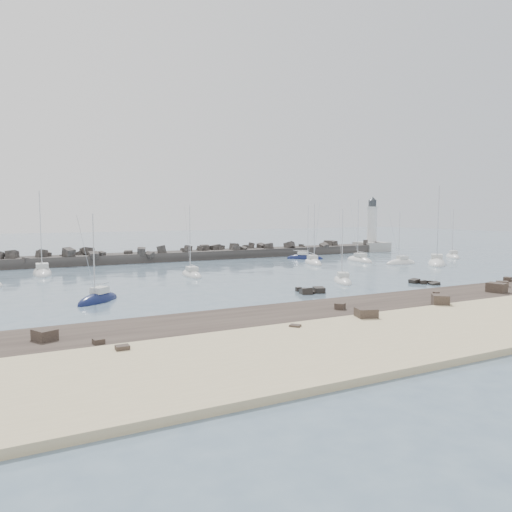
% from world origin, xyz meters
% --- Properties ---
extents(ground, '(400.00, 400.00, 0.00)m').
position_xyz_m(ground, '(0.00, 0.00, 0.00)').
color(ground, slate).
rests_on(ground, ground).
extents(sand_strip, '(140.00, 14.00, 1.00)m').
position_xyz_m(sand_strip, '(0.00, -32.00, 0.00)').
color(sand_strip, beige).
rests_on(sand_strip, ground).
extents(rock_shelf, '(140.00, 12.10, 1.95)m').
position_xyz_m(rock_shelf, '(0.05, -21.99, 0.01)').
color(rock_shelf, '#2C231E').
rests_on(rock_shelf, ground).
extents(rock_cluster_near, '(3.59, 3.38, 1.40)m').
position_xyz_m(rock_cluster_near, '(-4.73, -10.34, 0.12)').
color(rock_cluster_near, black).
rests_on(rock_cluster_near, ground).
extents(rock_cluster_far, '(3.19, 3.77, 1.31)m').
position_xyz_m(rock_cluster_far, '(13.90, -11.24, 0.04)').
color(rock_cluster_far, black).
rests_on(rock_cluster_far, ground).
extents(breakwater, '(115.00, 7.55, 4.93)m').
position_xyz_m(breakwater, '(-7.51, 38.01, 0.33)').
color(breakwater, '#2B2826').
rests_on(breakwater, ground).
extents(lighthouse, '(7.00, 7.00, 14.60)m').
position_xyz_m(lighthouse, '(47.00, 38.00, 3.09)').
color(lighthouse, '#969692').
rests_on(lighthouse, ground).
extents(sailboat_1, '(3.39, 9.26, 14.45)m').
position_xyz_m(sailboat_1, '(-32.22, 25.56, 0.15)').
color(sailboat_1, silver).
rests_on(sailboat_1, ground).
extents(sailboat_2, '(6.19, 5.97, 10.69)m').
position_xyz_m(sailboat_2, '(-29.09, -4.13, 0.15)').
color(sailboat_2, '#0F1741').
rests_on(sailboat_2, ground).
extents(sailboat_3, '(2.99, 7.73, 12.00)m').
position_xyz_m(sailboat_3, '(-11.88, 12.24, 0.13)').
color(sailboat_3, silver).
rests_on(sailboat_3, ground).
extents(sailboat_4, '(4.77, 8.30, 12.68)m').
position_xyz_m(sailboat_4, '(15.41, 18.57, 0.15)').
color(sailboat_4, silver).
rests_on(sailboat_4, ground).
extents(sailboat_5, '(5.13, 7.25, 11.19)m').
position_xyz_m(sailboat_5, '(4.52, -4.54, 0.13)').
color(sailboat_5, silver).
rests_on(sailboat_5, ground).
extents(sailboat_6, '(7.28, 7.16, 12.32)m').
position_xyz_m(sailboat_6, '(19.81, 28.01, 0.13)').
color(sailboat_6, '#0F1741').
rests_on(sailboat_6, ground).
extents(sailboat_7, '(6.94, 2.44, 11.03)m').
position_xyz_m(sailboat_7, '(30.23, 10.39, 0.14)').
color(sailboat_7, silver).
rests_on(sailboat_7, ground).
extents(sailboat_8, '(3.94, 8.89, 13.61)m').
position_xyz_m(sailboat_8, '(26.50, 18.19, 0.14)').
color(sailboat_8, silver).
rests_on(sailboat_8, ground).
extents(sailboat_9, '(9.58, 9.29, 16.09)m').
position_xyz_m(sailboat_9, '(35.48, 6.42, 0.15)').
color(sailboat_9, silver).
rests_on(sailboat_9, ground).
extents(sailboat_10, '(5.98, 7.19, 11.60)m').
position_xyz_m(sailboat_10, '(49.99, 15.01, 0.14)').
color(sailboat_10, silver).
rests_on(sailboat_10, ground).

